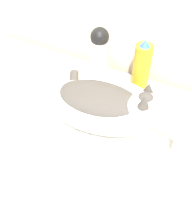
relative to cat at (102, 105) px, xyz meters
The scene contains 6 objects.
vanity_counter 0.55m from the cat, 156.94° to the left, with size 1.26×0.55×0.86m.
sink_basin 0.09m from the cat, 165.50° to the right, with size 0.39×0.39×0.05m.
cat is the anchor object (origin of this frame).
faucet 0.21m from the cat, ahead, with size 0.14×0.05×0.13m.
lotion_bottle_white 0.27m from the cat, 116.72° to the left, with size 0.07×0.07×0.18m.
spray_bottle_trigger 0.25m from the cat, 83.84° to the left, with size 0.06×0.06×0.18m.
Camera 1 is at (0.23, -0.19, 1.50)m, focal length 45.00 mm.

